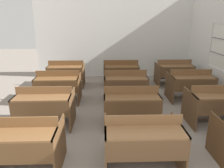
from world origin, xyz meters
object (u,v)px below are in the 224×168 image
object	(u,v)px
bench_back_right	(174,72)
bench_back_left	(66,73)
bench_back_center	(121,72)
bench_front_center	(143,140)
bench_second_center	(131,105)
bench_second_right	(216,103)
bench_second_left	(45,105)
bench_front_left	(21,142)
bench_third_center	(125,85)
wastepaper_bin	(181,74)
bench_third_right	(190,84)
bench_third_left	(58,85)

from	to	relation	value
bench_back_right	bench_back_left	bearing A→B (deg)	-179.56
bench_back_left	bench_back_center	distance (m)	1.81
bench_front_center	bench_second_center	bearing A→B (deg)	90.52
bench_second_right	bench_front_center	bearing A→B (deg)	-142.66
bench_front_center	bench_second_left	bearing A→B (deg)	142.08
bench_front_center	bench_front_left	bearing A→B (deg)	-179.86
bench_second_center	bench_second_right	xyz separation A→B (m)	(1.82, -0.00, 0.00)
bench_second_right	bench_back_left	size ratio (longest dim) A/B	1.00
bench_second_center	bench_third_center	size ratio (longest dim) A/B	1.00
bench_front_left	wastepaper_bin	size ratio (longest dim) A/B	4.02
bench_second_left	bench_third_center	distance (m)	2.28
bench_back_center	bench_back_right	xyz separation A→B (m)	(1.80, 0.01, 0.00)
bench_front_center	bench_second_right	xyz separation A→B (m)	(1.81, 1.38, 0.00)
bench_front_center	bench_second_center	distance (m)	1.38
wastepaper_bin	bench_second_center	bearing A→B (deg)	-122.55
bench_third_right	bench_third_center	bearing A→B (deg)	-179.37
bench_second_right	bench_back_center	xyz separation A→B (m)	(-1.83, 2.82, 0.00)
bench_third_center	bench_third_right	xyz separation A→B (m)	(1.79, 0.02, 0.00)
bench_second_center	bench_third_right	bearing A→B (deg)	38.42
bench_front_left	bench_third_center	distance (m)	3.33
bench_front_left	bench_back_right	bearing A→B (deg)	49.69
bench_second_left	bench_back_left	world-z (taller)	same
bench_second_left	bench_back_left	bearing A→B (deg)	90.25
bench_second_left	bench_second_center	world-z (taller)	same
bench_third_center	bench_second_left	bearing A→B (deg)	-142.70
bench_front_center	bench_third_center	distance (m)	2.80
bench_back_center	wastepaper_bin	bearing A→B (deg)	20.34
wastepaper_bin	bench_second_right	bearing A→B (deg)	-98.24
bench_front_center	bench_third_left	world-z (taller)	same
bench_second_left	bench_second_center	xyz separation A→B (m)	(1.80, -0.03, 0.00)
bench_front_center	bench_back_right	bearing A→B (deg)	67.16
bench_second_right	bench_third_left	world-z (taller)	same
bench_second_left	bench_back_right	size ratio (longest dim) A/B	1.00
bench_front_left	bench_back_right	xyz separation A→B (m)	(3.58, 4.22, 0.00)
bench_second_left	bench_second_center	size ratio (longest dim) A/B	1.00
bench_front_left	bench_third_right	xyz separation A→B (m)	(3.60, 2.82, 0.00)
bench_second_right	bench_back_right	bearing A→B (deg)	90.74
wastepaper_bin	bench_third_left	bearing A→B (deg)	-151.25
bench_back_right	wastepaper_bin	distance (m)	1.08
bench_third_right	bench_back_left	bearing A→B (deg)	159.23
bench_front_center	bench_third_center	world-z (taller)	same
bench_second_right	wastepaper_bin	bearing A→B (deg)	81.76
bench_front_center	bench_third_right	size ratio (longest dim) A/B	1.00
bench_front_center	bench_second_left	xyz separation A→B (m)	(-1.81, 1.41, 0.00)
bench_third_left	bench_third_right	xyz separation A→B (m)	(3.61, 0.02, 0.00)
bench_front_center	bench_back_right	xyz separation A→B (m)	(1.78, 4.22, 0.00)
bench_back_left	bench_third_right	bearing A→B (deg)	-20.77
bench_back_left	bench_third_left	bearing A→B (deg)	-89.47
bench_second_right	bench_back_left	distance (m)	4.59
bench_back_left	wastepaper_bin	bearing A→B (deg)	12.05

